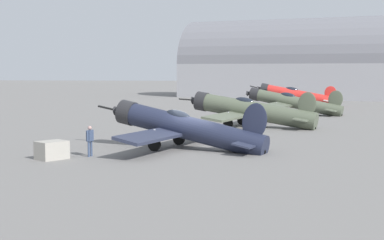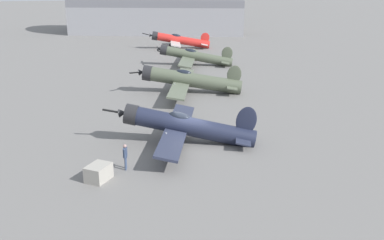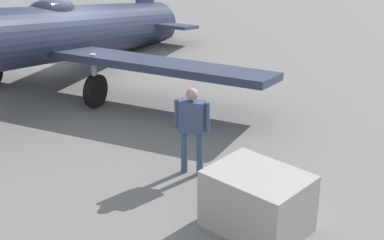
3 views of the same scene
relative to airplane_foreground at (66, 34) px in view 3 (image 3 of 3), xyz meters
The scene contains 4 objects.
ground_plane 1.41m from the airplane_foreground, 19.59° to the right, with size 400.00×400.00×0.00m, color slate.
airplane_foreground is the anchor object (origin of this frame).
ground_crew_mechanic 6.11m from the airplane_foreground, 143.02° to the right, with size 0.32×0.66×1.72m.
equipment_crate 8.29m from the airplane_foreground, 143.90° to the right, with size 1.86×1.93×0.99m.
Camera 3 is at (-15.56, -4.28, 5.55)m, focal length 56.83 mm.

